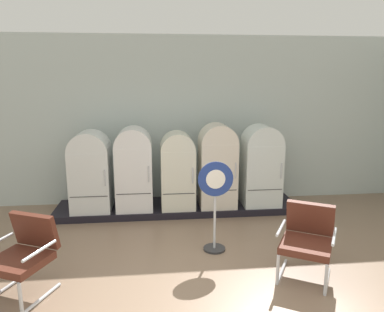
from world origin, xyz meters
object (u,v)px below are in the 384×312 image
(refrigerator_1, at_px, (134,166))
(refrigerator_3, at_px, (217,163))
(refrigerator_2, at_px, (177,168))
(armchair_left, at_px, (24,252))
(armchair_right, at_px, (307,237))
(sign_stand, at_px, (215,207))
(refrigerator_0, at_px, (91,169))
(refrigerator_4, at_px, (261,163))

(refrigerator_1, bearing_deg, refrigerator_3, -1.05)
(refrigerator_2, relative_size, armchair_left, 1.53)
(armchair_left, bearing_deg, refrigerator_1, 64.28)
(refrigerator_1, bearing_deg, armchair_right, -46.14)
(refrigerator_3, distance_m, sign_stand, 1.60)
(refrigerator_2, distance_m, sign_stand, 1.62)
(refrigerator_0, distance_m, refrigerator_1, 0.77)
(sign_stand, bearing_deg, refrigerator_1, 127.67)
(refrigerator_2, xyz_separation_m, refrigerator_4, (1.56, -0.00, 0.05))
(refrigerator_2, bearing_deg, refrigerator_1, 177.98)
(refrigerator_4, xyz_separation_m, sign_stand, (-1.12, -1.55, -0.24))
(refrigerator_3, bearing_deg, refrigerator_2, 179.98)
(armchair_left, bearing_deg, sign_stand, 18.88)
(refrigerator_0, relative_size, refrigerator_3, 0.93)
(refrigerator_0, bearing_deg, sign_stand, -38.48)
(armchair_left, relative_size, sign_stand, 0.69)
(armchair_right, bearing_deg, refrigerator_2, 122.45)
(armchair_left, xyz_separation_m, armchair_right, (3.41, 0.03, 0.00))
(sign_stand, bearing_deg, refrigerator_4, 54.01)
(refrigerator_1, xyz_separation_m, armchair_right, (2.26, -2.35, -0.40))
(refrigerator_3, bearing_deg, refrigerator_4, -0.01)
(refrigerator_1, relative_size, armchair_left, 1.63)
(refrigerator_0, bearing_deg, refrigerator_1, -0.05)
(refrigerator_0, height_order, armchair_right, refrigerator_0)
(refrigerator_3, bearing_deg, sign_stand, -101.01)
(refrigerator_4, xyz_separation_m, armchair_right, (-0.08, -2.32, -0.41))
(refrigerator_2, xyz_separation_m, refrigerator_3, (0.73, -0.00, 0.07))
(refrigerator_1, bearing_deg, armchair_left, -115.72)
(refrigerator_2, distance_m, refrigerator_3, 0.74)
(refrigerator_1, bearing_deg, sign_stand, -52.33)
(refrigerator_3, xyz_separation_m, refrigerator_4, (0.82, -0.00, -0.02))
(refrigerator_4, distance_m, sign_stand, 1.93)
(refrigerator_1, xyz_separation_m, refrigerator_4, (2.34, -0.03, 0.00))
(refrigerator_1, distance_m, refrigerator_2, 0.78)
(refrigerator_0, bearing_deg, refrigerator_2, -1.04)
(armchair_left, height_order, armchair_right, same)
(refrigerator_3, bearing_deg, refrigerator_0, 179.28)
(refrigerator_1, relative_size, refrigerator_4, 0.99)
(refrigerator_4, bearing_deg, sign_stand, -125.99)
(refrigerator_3, relative_size, sign_stand, 1.15)
(refrigerator_2, bearing_deg, armchair_left, -129.33)
(refrigerator_4, bearing_deg, armchair_right, -91.94)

